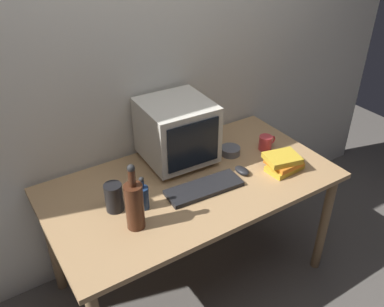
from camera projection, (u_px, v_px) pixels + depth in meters
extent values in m
plane|color=#56514C|center=(192.00, 275.00, 2.67)|extent=(6.00, 6.00, 0.00)
cube|color=silver|center=(146.00, 69.00, 2.35)|extent=(4.00, 0.08, 2.50)
cube|color=tan|center=(192.00, 183.00, 2.27)|extent=(1.60, 0.86, 0.03)
cylinder|color=olive|center=(324.00, 224.00, 2.55)|extent=(0.06, 0.06, 0.73)
cylinder|color=olive|center=(52.00, 244.00, 2.40)|extent=(0.06, 0.06, 0.73)
cylinder|color=olive|center=(248.00, 168.00, 3.07)|extent=(0.06, 0.06, 0.73)
cube|color=beige|center=(177.00, 157.00, 2.44)|extent=(0.29, 0.25, 0.03)
cube|color=beige|center=(176.00, 130.00, 2.34)|extent=(0.40, 0.40, 0.34)
cube|color=black|center=(194.00, 145.00, 2.20)|extent=(0.31, 0.02, 0.27)
cube|color=black|center=(204.00, 188.00, 2.19)|extent=(0.43, 0.18, 0.02)
ellipsoid|color=black|center=(242.00, 171.00, 2.32)|extent=(0.07, 0.11, 0.04)
cylinder|color=#472314|center=(135.00, 206.00, 1.89)|extent=(0.09, 0.09, 0.24)
cylinder|color=#472314|center=(132.00, 178.00, 1.81)|extent=(0.03, 0.03, 0.08)
sphere|color=#262626|center=(131.00, 168.00, 1.78)|extent=(0.04, 0.04, 0.04)
cylinder|color=navy|center=(143.00, 198.00, 2.04)|extent=(0.06, 0.06, 0.12)
cylinder|color=navy|center=(142.00, 184.00, 2.00)|extent=(0.02, 0.02, 0.04)
sphere|color=#262626|center=(141.00, 179.00, 1.98)|extent=(0.03, 0.03, 0.03)
cube|color=gold|center=(285.00, 167.00, 2.35)|extent=(0.22, 0.14, 0.03)
cube|color=orange|center=(284.00, 162.00, 2.34)|extent=(0.17, 0.16, 0.03)
cube|color=gold|center=(282.00, 158.00, 2.32)|extent=(0.22, 0.19, 0.03)
cylinder|color=#CC383D|center=(265.00, 143.00, 2.52)|extent=(0.08, 0.08, 0.09)
torus|color=#CC383D|center=(272.00, 140.00, 2.54)|extent=(0.06, 0.01, 0.06)
cylinder|color=#595B66|center=(230.00, 151.00, 2.49)|extent=(0.12, 0.12, 0.04)
cylinder|color=black|center=(114.00, 197.00, 2.02)|extent=(0.09, 0.09, 0.15)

